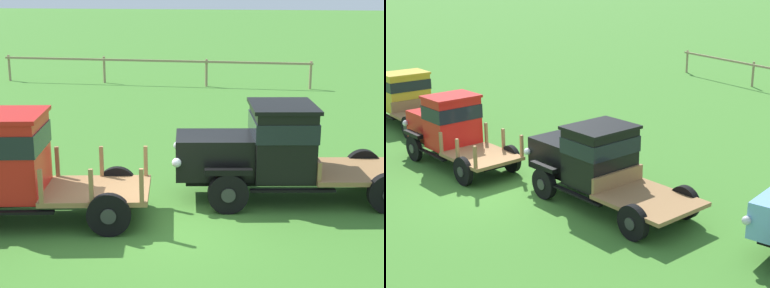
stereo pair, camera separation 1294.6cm
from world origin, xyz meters
TOP-DOWN VIEW (x-y plane):
  - ground_plane at (0.00, 0.00)m, footprint 240.00×240.00m
  - vintage_truck_foreground_near at (-8.71, -0.31)m, footprint 5.23×2.63m
  - vintage_truck_second_in_line at (-3.04, -0.37)m, footprint 4.91×2.59m
  - vintage_truck_midrow_center at (2.05, 1.83)m, footprint 5.48×2.76m

SIDE VIEW (x-z plane):
  - ground_plane at x=0.00m, z-range 0.00..0.00m
  - vintage_truck_foreground_near at x=-8.71m, z-range 0.07..2.11m
  - vintage_truck_midrow_center at x=2.05m, z-range 0.05..2.18m
  - vintage_truck_second_in_line at x=-3.04m, z-range 0.04..2.25m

